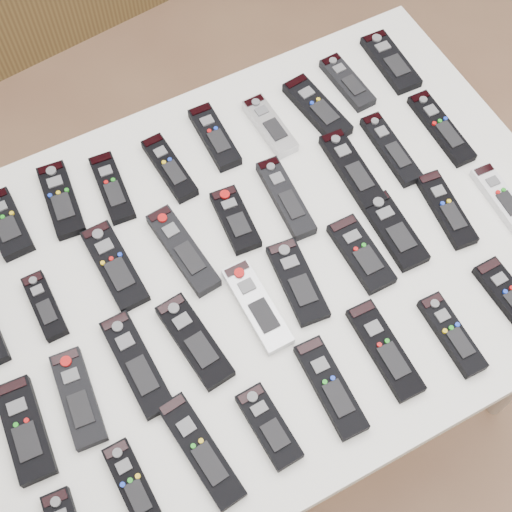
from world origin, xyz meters
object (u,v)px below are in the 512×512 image
remote_17 (391,149)px  remote_36 (509,296)px  remote_13 (183,250)px  remote_28 (501,198)px  remote_24 (298,282)px  remote_27 (446,209)px  remote_23 (257,306)px  remote_33 (331,387)px  remote_32 (269,426)px  remote_3 (112,188)px  remote_9 (391,62)px  remote_2 (61,200)px  remote_20 (78,398)px  remote_5 (215,137)px  remote_7 (317,109)px  remote_16 (352,170)px  remote_8 (347,82)px  remote_34 (385,350)px  remote_31 (201,450)px  remote_1 (6,224)px  remote_18 (441,128)px  remote_30 (133,486)px  remote_6 (270,126)px  remote_35 (452,334)px  remote_14 (235,220)px  remote_12 (115,266)px  remote_19 (25,430)px  remote_21 (137,364)px  table (256,274)px  remote_15 (286,198)px  remote_25 (361,254)px  remote_22 (195,341)px

remote_17 → remote_36: (0.01, -0.39, 0.00)m
remote_13 → remote_28: (0.61, -0.19, -0.00)m
remote_24 → remote_27: same height
remote_23 → remote_33: remote_33 is taller
remote_28 → remote_32: (-0.63, -0.19, 0.00)m
remote_3 → remote_9: size_ratio=0.96×
remote_3 → remote_33: (0.18, -0.57, 0.00)m
remote_2 → remote_20: remote_20 is taller
remote_5 → remote_24: 0.37m
remote_7 → remote_36: size_ratio=1.16×
remote_16 → remote_23: 0.36m
remote_8 → remote_34: same height
remote_3 → remote_16: 0.49m
remote_31 → remote_1: bearing=98.0°
remote_18 → remote_30: size_ratio=1.27×
remote_6 → remote_35: same height
remote_14 → remote_12: bearing=-179.0°
remote_7 → remote_19: same height
remote_1 → remote_18: size_ratio=0.78×
remote_20 → remote_21: bearing=10.0°
table → remote_15: 0.16m
remote_5 → remote_20: remote_5 is taller
remote_18 → remote_24: same height
remote_33 → remote_25: bearing=49.0°
remote_33 → remote_3: bearing=109.5°
remote_28 → remote_36: bearing=-120.1°
remote_3 → remote_12: bearing=-105.9°
remote_2 → remote_22: remote_22 is taller
remote_16 → remote_24: bearing=-140.8°
remote_21 → remote_30: size_ratio=1.31×
remote_32 → remote_34: bearing=2.8°
remote_16 → remote_32: bearing=-134.0°
remote_3 → remote_14: 0.26m
remote_14 → remote_33: 0.38m
remote_6 → remote_14: (-0.17, -0.17, -0.00)m
remote_9 → remote_17: size_ratio=0.94×
remote_36 → remote_7: bearing=98.4°
remote_12 → remote_23: (0.20, -0.20, 0.00)m
remote_17 → remote_24: 0.37m
remote_7 → remote_31: (-0.54, -0.54, -0.00)m
remote_15 → remote_28: 0.43m
remote_2 → remote_5: bearing=5.0°
remote_5 → remote_24: bearing=-90.2°
remote_8 → remote_22: remote_22 is taller
remote_1 → remote_23: bearing=-48.6°
remote_3 → remote_24: 0.43m
table → remote_13: bearing=145.2°
remote_25 → remote_36: 0.28m
remote_22 → remote_33: size_ratio=1.01×
remote_3 → remote_18: same height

